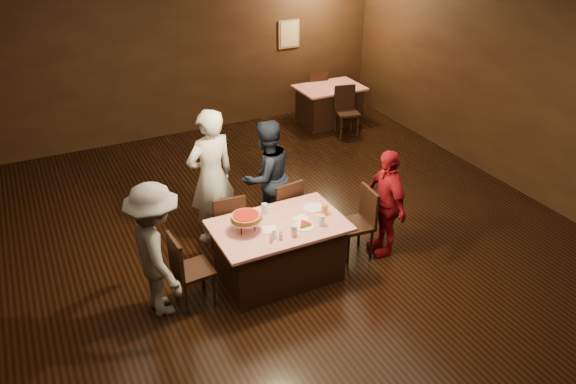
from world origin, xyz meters
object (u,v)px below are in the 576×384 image
object	(u,v)px
chair_far_right	(282,209)
main_table	(279,251)
chair_back_far	(315,92)
plate_empty	(313,208)
chair_far_left	(227,223)
diner_grey_knit	(157,251)
chair_back_near	(347,112)
chair_end_left	(193,269)
diner_white_jacket	(211,177)
diner_navy_hoodie	(266,177)
diner_red_shirt	(386,203)
back_table	(329,105)
glass_front_left	(294,231)
chair_end_right	(355,223)
glass_front_right	(322,220)
pizza_stand	(246,217)
glass_amber	(324,210)
glass_back	(265,209)

from	to	relation	value
chair_far_right	main_table	bearing A→B (deg)	54.24
chair_back_far	plate_empty	xyz separation A→B (m)	(-2.60, -4.67, 0.30)
chair_far_left	diner_grey_knit	xyz separation A→B (m)	(-1.07, -0.71, 0.34)
chair_back_near	chair_end_left	bearing A→B (deg)	-128.36
diner_white_jacket	diner_navy_hoodie	bearing A→B (deg)	161.77
plate_empty	chair_far_right	bearing A→B (deg)	104.04
diner_grey_knit	diner_red_shirt	bearing A→B (deg)	-97.07
back_table	chair_far_right	xyz separation A→B (m)	(-2.75, -3.47, 0.09)
diner_red_shirt	glass_front_left	size ratio (longest dim) A/B	10.59
main_table	chair_back_far	size ratio (longest dim) A/B	1.68
diner_white_jacket	back_table	bearing A→B (deg)	-152.28
plate_empty	chair_end_right	bearing A→B (deg)	-15.26
chair_far_right	plate_empty	distance (m)	0.69
chair_back_far	glass_front_right	world-z (taller)	chair_back_far
diner_grey_knit	glass_front_right	distance (m)	1.95
chair_end_right	diner_red_shirt	size ratio (longest dim) A/B	0.64
chair_back_near	diner_grey_knit	world-z (taller)	diner_grey_knit
back_table	diner_navy_hoodie	distance (m)	4.20
pizza_stand	glass_front_left	world-z (taller)	pizza_stand
glass_amber	glass_back	world-z (taller)	same
glass_front_right	plate_empty	bearing A→B (deg)	75.96
chair_back_near	glass_back	world-z (taller)	chair_back_near
diner_white_jacket	glass_back	distance (m)	0.98
glass_amber	glass_back	bearing A→B (deg)	151.70
diner_red_shirt	pizza_stand	world-z (taller)	diner_red_shirt
pizza_stand	diner_navy_hoodie	bearing A→B (deg)	55.11
chair_end_left	glass_front_left	xyz separation A→B (m)	(1.15, -0.30, 0.37)
chair_end_right	pizza_stand	bearing A→B (deg)	-87.11
chair_end_right	glass_front_left	size ratio (longest dim) A/B	6.79
glass_front_right	glass_amber	world-z (taller)	same
chair_end_left	chair_end_right	bearing A→B (deg)	-93.86
chair_far_right	chair_back_near	size ratio (longest dim) A/B	1.00
diner_red_shirt	diner_navy_hoodie	bearing A→B (deg)	-130.74
back_table	chair_back_near	size ratio (longest dim) A/B	1.37
chair_back_near	chair_back_far	size ratio (longest dim) A/B	1.00
chair_end_right	diner_navy_hoodie	bearing A→B (deg)	-141.33
glass_amber	plate_empty	bearing A→B (deg)	104.04
chair_back_far	diner_red_shirt	size ratio (longest dim) A/B	0.64
main_table	glass_front_right	distance (m)	0.69
diner_red_shirt	glass_front_right	world-z (taller)	diner_red_shirt
diner_white_jacket	diner_grey_knit	size ratio (longest dim) A/B	1.16
chair_back_near	chair_far_left	bearing A→B (deg)	-130.03
diner_white_jacket	glass_front_right	distance (m)	1.69
chair_end_right	pizza_stand	distance (m)	1.57
chair_end_left	chair_end_right	world-z (taller)	same
chair_back_near	glass_front_right	xyz separation A→B (m)	(-2.70, -3.77, 0.37)
main_table	pizza_stand	bearing A→B (deg)	172.87
chair_back_near	glass_front_right	size ratio (longest dim) A/B	6.79
diner_grey_knit	chair_back_near	bearing A→B (deg)	-57.44
chair_end_left	diner_navy_hoodie	bearing A→B (deg)	-56.09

